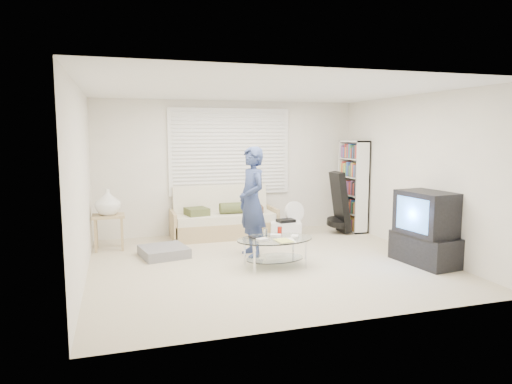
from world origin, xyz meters
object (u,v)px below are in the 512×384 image
object	(u,v)px
futon_sofa	(224,220)
tv_unit	(426,229)
coffee_table	(275,244)
bookshelf	(353,186)

from	to	relation	value
futon_sofa	tv_unit	distance (m)	3.53
tv_unit	coffee_table	xyz separation A→B (m)	(-2.14, 0.50, -0.18)
futon_sofa	coffee_table	world-z (taller)	futon_sofa
tv_unit	futon_sofa	bearing A→B (deg)	133.11
coffee_table	futon_sofa	bearing A→B (deg)	97.44
futon_sofa	coffee_table	bearing A→B (deg)	-82.56
bookshelf	tv_unit	xyz separation A→B (m)	(-0.13, -2.38, -0.36)
futon_sofa	tv_unit	xyz separation A→B (m)	(2.41, -2.57, 0.21)
bookshelf	tv_unit	world-z (taller)	bookshelf
bookshelf	coffee_table	xyz separation A→B (m)	(-2.26, -1.89, -0.55)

